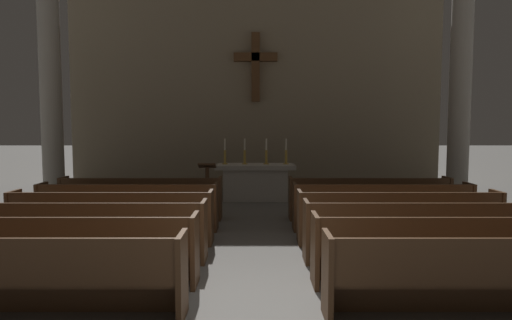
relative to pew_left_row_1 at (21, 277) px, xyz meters
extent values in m
plane|color=slate|center=(2.53, 0.04, -0.48)|extent=(80.00, 80.00, 0.00)
cube|color=brown|center=(0.00, 0.04, -0.05)|extent=(3.42, 0.40, 0.05)
cube|color=brown|center=(0.00, -0.19, 0.22)|extent=(3.42, 0.05, 0.50)
cube|color=brown|center=(0.00, 0.22, -0.28)|extent=(3.42, 0.04, 0.40)
cube|color=brown|center=(1.74, 0.02, 0.00)|extent=(0.06, 0.50, 0.95)
cube|color=brown|center=(0.00, 1.06, -0.05)|extent=(3.42, 0.40, 0.05)
cube|color=brown|center=(0.00, 0.84, 0.22)|extent=(3.42, 0.05, 0.50)
cube|color=brown|center=(0.00, 1.24, -0.28)|extent=(3.42, 0.04, 0.40)
cube|color=brown|center=(1.74, 1.04, 0.00)|extent=(0.06, 0.50, 0.95)
cube|color=brown|center=(0.00, 2.09, -0.05)|extent=(3.42, 0.40, 0.05)
cube|color=brown|center=(0.00, 1.87, 0.22)|extent=(3.42, 0.05, 0.50)
cube|color=brown|center=(0.00, 2.27, -0.28)|extent=(3.42, 0.04, 0.40)
cube|color=brown|center=(1.74, 2.07, 0.00)|extent=(0.06, 0.50, 0.95)
cube|color=brown|center=(0.00, 3.12, -0.05)|extent=(3.42, 0.40, 0.05)
cube|color=brown|center=(0.00, 2.89, 0.22)|extent=(3.42, 0.05, 0.50)
cube|color=brown|center=(0.00, 3.30, -0.28)|extent=(3.42, 0.04, 0.40)
cube|color=brown|center=(1.74, 3.10, 0.00)|extent=(0.06, 0.50, 0.95)
cube|color=brown|center=(-1.74, 3.10, 0.00)|extent=(0.06, 0.50, 0.95)
cube|color=brown|center=(0.00, 4.14, -0.05)|extent=(3.42, 0.40, 0.05)
cube|color=brown|center=(0.00, 3.92, 0.22)|extent=(3.42, 0.05, 0.50)
cube|color=brown|center=(0.00, 4.32, -0.28)|extent=(3.42, 0.04, 0.40)
cube|color=brown|center=(1.74, 4.12, 0.00)|extent=(0.06, 0.50, 0.95)
cube|color=brown|center=(-1.74, 4.12, 0.00)|extent=(0.06, 0.50, 0.95)
cube|color=brown|center=(0.00, 5.17, -0.05)|extent=(3.42, 0.40, 0.05)
cube|color=brown|center=(0.00, 4.94, 0.22)|extent=(3.42, 0.05, 0.50)
cube|color=brown|center=(0.00, 5.35, -0.28)|extent=(3.42, 0.04, 0.40)
cube|color=brown|center=(1.74, 5.15, 0.00)|extent=(0.06, 0.50, 0.95)
cube|color=brown|center=(-1.74, 5.15, 0.00)|extent=(0.06, 0.50, 0.95)
cube|color=brown|center=(5.05, 0.04, -0.05)|extent=(3.42, 0.40, 0.05)
cube|color=brown|center=(5.05, -0.19, 0.22)|extent=(3.42, 0.05, 0.50)
cube|color=brown|center=(5.05, 0.22, -0.28)|extent=(3.42, 0.04, 0.40)
cube|color=brown|center=(3.31, 0.02, 0.00)|extent=(0.06, 0.50, 0.95)
cube|color=brown|center=(5.05, 1.06, -0.05)|extent=(3.42, 0.40, 0.05)
cube|color=brown|center=(5.05, 0.84, 0.22)|extent=(3.42, 0.05, 0.50)
cube|color=brown|center=(5.05, 1.24, -0.28)|extent=(3.42, 0.04, 0.40)
cube|color=brown|center=(3.31, 1.04, 0.00)|extent=(0.06, 0.50, 0.95)
cube|color=brown|center=(5.05, 2.09, -0.05)|extent=(3.42, 0.40, 0.05)
cube|color=brown|center=(5.05, 1.87, 0.22)|extent=(3.42, 0.05, 0.50)
cube|color=brown|center=(5.05, 2.27, -0.28)|extent=(3.42, 0.04, 0.40)
cube|color=brown|center=(3.31, 2.07, 0.00)|extent=(0.06, 0.50, 0.95)
cube|color=brown|center=(5.05, 3.12, -0.05)|extent=(3.42, 0.40, 0.05)
cube|color=brown|center=(5.05, 2.89, 0.22)|extent=(3.42, 0.05, 0.50)
cube|color=brown|center=(5.05, 3.30, -0.28)|extent=(3.42, 0.04, 0.40)
cube|color=brown|center=(3.31, 3.10, 0.00)|extent=(0.06, 0.50, 0.95)
cube|color=brown|center=(6.79, 3.10, 0.00)|extent=(0.06, 0.50, 0.95)
cube|color=brown|center=(5.05, 4.14, -0.05)|extent=(3.42, 0.40, 0.05)
cube|color=brown|center=(5.05, 3.92, 0.22)|extent=(3.42, 0.05, 0.50)
cube|color=brown|center=(5.05, 4.32, -0.28)|extent=(3.42, 0.04, 0.40)
cube|color=brown|center=(3.31, 4.12, 0.00)|extent=(0.06, 0.50, 0.95)
cube|color=brown|center=(6.79, 4.12, 0.00)|extent=(0.06, 0.50, 0.95)
cube|color=brown|center=(5.05, 5.17, -0.05)|extent=(3.42, 0.40, 0.05)
cube|color=brown|center=(5.05, 4.94, 0.22)|extent=(3.42, 0.05, 0.50)
cube|color=brown|center=(5.05, 5.35, -0.28)|extent=(3.42, 0.04, 0.40)
cube|color=brown|center=(3.31, 5.15, 0.00)|extent=(0.06, 0.50, 0.95)
cube|color=brown|center=(6.79, 5.15, 0.00)|extent=(0.06, 0.50, 0.95)
cube|color=#ADA89E|center=(-3.04, 7.55, -0.38)|extent=(0.79, 0.79, 0.20)
cylinder|color=#ADA89E|center=(-3.04, 7.55, 2.80)|extent=(0.57, 0.57, 6.56)
cube|color=#ADA89E|center=(8.10, 7.55, -0.38)|extent=(0.79, 0.79, 0.20)
cylinder|color=#ADA89E|center=(8.10, 7.55, 2.80)|extent=(0.57, 0.57, 6.56)
cube|color=#BCB7AD|center=(2.53, 7.67, -0.04)|extent=(1.76, 0.72, 0.88)
cube|color=#BCB7AD|center=(2.53, 7.67, 0.46)|extent=(2.20, 0.90, 0.12)
cube|color=silver|center=(2.53, 7.67, 0.53)|extent=(2.09, 0.85, 0.01)
cylinder|color=#B79338|center=(1.68, 7.67, 0.54)|extent=(0.16, 0.16, 0.02)
cylinder|color=#B79338|center=(1.68, 7.67, 0.73)|extent=(0.07, 0.07, 0.39)
cylinder|color=silver|center=(1.68, 7.67, 1.08)|extent=(0.04, 0.04, 0.32)
cylinder|color=#B79338|center=(2.23, 7.67, 0.54)|extent=(0.16, 0.16, 0.02)
cylinder|color=#B79338|center=(2.23, 7.67, 0.73)|extent=(0.07, 0.07, 0.39)
cylinder|color=silver|center=(2.23, 7.67, 1.08)|extent=(0.04, 0.04, 0.32)
cylinder|color=#B79338|center=(2.83, 7.67, 0.54)|extent=(0.16, 0.16, 0.02)
cylinder|color=#B79338|center=(2.83, 7.67, 0.73)|extent=(0.07, 0.07, 0.39)
cylinder|color=silver|center=(2.83, 7.67, 1.08)|extent=(0.04, 0.04, 0.32)
cylinder|color=#B79338|center=(3.38, 7.67, 0.54)|extent=(0.16, 0.16, 0.02)
cylinder|color=#B79338|center=(3.38, 7.67, 0.73)|extent=(0.07, 0.07, 0.39)
cylinder|color=silver|center=(3.38, 7.67, 1.08)|extent=(0.04, 0.04, 0.32)
cube|color=gray|center=(2.53, 10.06, 3.10)|extent=(12.05, 0.25, 7.15)
cube|color=brown|center=(2.53, 9.80, 3.46)|extent=(0.26, 0.26, 2.18)
cube|color=brown|center=(2.53, 9.80, 3.78)|extent=(1.40, 0.26, 0.26)
cylinder|color=brown|center=(1.31, 6.47, -0.46)|extent=(0.36, 0.36, 0.04)
cylinder|color=brown|center=(1.31, 6.47, 0.05)|extent=(0.10, 0.10, 1.05)
cube|color=brown|center=(1.31, 6.47, 0.60)|extent=(0.44, 0.31, 0.15)
camera|label=1|loc=(2.54, -4.68, 1.64)|focal=31.31mm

